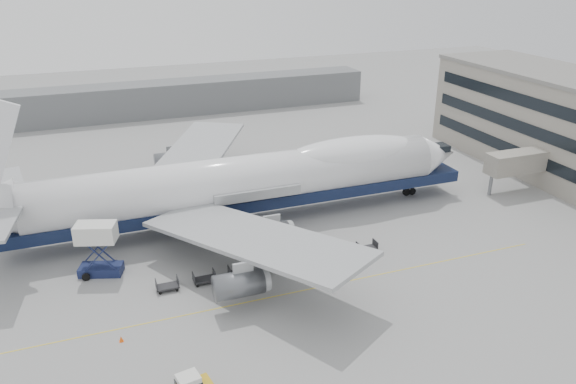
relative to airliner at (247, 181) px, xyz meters
name	(u,v)px	position (x,y,z in m)	size (l,w,h in m)	color
ground	(274,265)	(-0.64, -12.00, -5.62)	(260.00, 260.00, 0.00)	gray
apron_line	(293,293)	(-0.64, -18.00, -5.62)	(60.00, 0.15, 0.01)	gold
hangar	(120,102)	(-10.64, 58.00, -2.12)	(110.00, 8.00, 7.00)	slate
airliner	(247,181)	(0.00, 0.00, 0.00)	(67.00, 55.30, 19.98)	white
catering_truck	(98,246)	(-18.83, -7.09, -2.20)	(4.99, 4.09, 6.00)	#18214A
traffic_cone	(121,339)	(-17.94, -19.95, -5.35)	(0.39, 0.39, 0.57)	#FF590D
dolly_0	(167,286)	(-12.63, -12.97, -5.09)	(2.30, 1.35, 1.30)	#2D2D30
dolly_1	(204,279)	(-8.76, -12.97, -5.09)	(2.30, 1.35, 1.30)	#2D2D30
dolly_2	(239,272)	(-4.90, -12.97, -5.09)	(2.30, 1.35, 1.30)	#2D2D30
dolly_3	(273,266)	(-1.04, -12.97, -5.09)	(2.30, 1.35, 1.30)	#2D2D30
dolly_4	(306,259)	(2.83, -12.97, -5.09)	(2.30, 1.35, 1.30)	#2D2D30
dolly_5	(337,254)	(6.69, -12.97, -5.09)	(2.30, 1.35, 1.30)	#2D2D30
dolly_6	(367,248)	(10.56, -12.97, -5.09)	(2.30, 1.35, 1.30)	#2D2D30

